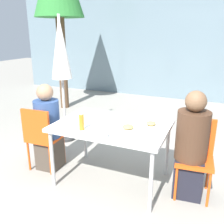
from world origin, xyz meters
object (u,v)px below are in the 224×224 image
closed_umbrella (61,54)px  bottle (82,122)px  chair_right (195,151)px  chair_left (42,134)px  person_right (191,148)px  person_left (48,130)px  salad_bowl (96,116)px  drinking_cup (104,134)px

closed_umbrella → bottle: 1.67m
chair_right → closed_umbrella: 2.51m
chair_left → person_right: (1.87, 0.21, 0.06)m
person_left → salad_bowl: bearing=10.4°
closed_umbrella → bottle: (1.03, -1.16, -0.62)m
chair_right → bottle: size_ratio=4.43×
person_right → bottle: bearing=13.3°
person_left → salad_bowl: (0.64, 0.15, 0.22)m
salad_bowl → bottle: bearing=-85.2°
closed_umbrella → chair_left: bearing=-72.7°
bottle → person_left: bearing=159.4°
chair_right → closed_umbrella: closed_umbrella is taller
chair_right → drinking_cup: size_ratio=10.38×
person_right → chair_right: bearing=-122.0°
chair_left → bottle: 0.81m
bottle → drinking_cup: bottle is taller
chair_right → bottle: 1.32m
chair_left → person_left: 0.10m
chair_right → drinking_cup: 1.07m
person_left → closed_umbrella: closed_umbrella is taller
chair_right → person_right: bearing=58.0°
bottle → drinking_cup: (0.32, -0.10, -0.05)m
person_left → bottle: 0.78m
chair_left → person_left: size_ratio=0.75×
salad_bowl → chair_left: bearing=-161.1°
chair_left → person_right: bearing=3.5°
chair_right → chair_left: bearing=3.6°
person_left → person_right: person_right is taller
closed_umbrella → bottle: size_ratio=10.40×
person_left → drinking_cup: 1.08m
closed_umbrella → chair_right: bearing=-17.3°
drinking_cup → salad_bowl: 0.62m
person_left → chair_right: 1.88m
chair_right → bottle: bearing=16.3°
person_left → closed_umbrella: (-0.35, 0.91, 0.91)m
person_right → drinking_cup: 0.98m
chair_left → closed_umbrella: size_ratio=0.43×
person_right → drinking_cup: bearing=25.0°
person_left → bottle: bearing=-23.6°
chair_left → bottle: bottle is taller
person_left → bottle: size_ratio=5.93×
salad_bowl → closed_umbrella: bearing=142.8°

